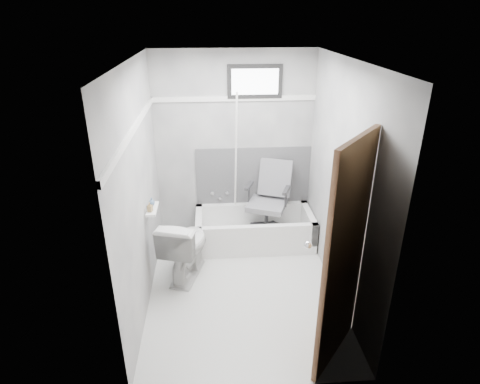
{
  "coord_description": "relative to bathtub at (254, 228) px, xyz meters",
  "views": [
    {
      "loc": [
        -0.3,
        -3.59,
        2.78
      ],
      "look_at": [
        0.0,
        0.35,
        1.0
      ],
      "focal_mm": 30.0,
      "sensor_mm": 36.0,
      "label": 1
    }
  ],
  "objects": [
    {
      "name": "shelf",
      "position": [
        -1.16,
        -0.72,
        0.69
      ],
      "size": [
        0.1,
        0.32,
        0.02
      ],
      "primitive_type": "cube",
      "color": "white",
      "rests_on": "wall_left"
    },
    {
      "name": "floor",
      "position": [
        -0.23,
        -0.93,
        -0.21
      ],
      "size": [
        2.6,
        2.6,
        0.0
      ],
      "primitive_type": "plane",
      "color": "silver",
      "rests_on": "ground"
    },
    {
      "name": "toilet",
      "position": [
        -0.85,
        -0.64,
        0.16
      ],
      "size": [
        0.62,
        0.85,
        0.74
      ],
      "primitive_type": "imported",
      "rotation": [
        0.0,
        0.0,
        2.85
      ],
      "color": "silver",
      "rests_on": "floor"
    },
    {
      "name": "trim_left",
      "position": [
        -1.22,
        -0.93,
        1.61
      ],
      "size": [
        0.02,
        2.6,
        0.06
      ],
      "primitive_type": "cube",
      "color": "white",
      "rests_on": "wall_left"
    },
    {
      "name": "backerboard",
      "position": [
        0.02,
        0.36,
        0.59
      ],
      "size": [
        1.5,
        0.02,
        0.78
      ],
      "primitive_type": "cube",
      "color": "#4C4C4F",
      "rests_on": "wall_back"
    },
    {
      "name": "ceiling",
      "position": [
        -0.23,
        -0.93,
        2.19
      ],
      "size": [
        2.6,
        2.6,
        0.0
      ],
      "primitive_type": "plane",
      "rotation": [
        3.14,
        0.0,
        0.0
      ],
      "color": "silver",
      "rests_on": "floor"
    },
    {
      "name": "soap_bottle_a",
      "position": [
        -1.17,
        -0.8,
        0.76
      ],
      "size": [
        0.06,
        0.06,
        0.1
      ],
      "primitive_type": "imported",
      "rotation": [
        0.0,
        0.0,
        -0.35
      ],
      "color": "#9B7E4D",
      "rests_on": "shelf"
    },
    {
      "name": "office_chair",
      "position": [
        0.16,
        0.05,
        0.38
      ],
      "size": [
        0.71,
        0.71,
        0.94
      ],
      "primitive_type": null,
      "rotation": [
        0.0,
        0.0,
        -0.38
      ],
      "color": "#5A5A5E",
      "rests_on": "bathtub"
    },
    {
      "name": "wall_left",
      "position": [
        -1.23,
        -0.93,
        0.99
      ],
      "size": [
        0.02,
        2.6,
        2.4
      ],
      "primitive_type": "cube",
      "color": "slate",
      "rests_on": "floor"
    },
    {
      "name": "wall_right",
      "position": [
        0.77,
        -0.93,
        0.99
      ],
      "size": [
        0.02,
        2.6,
        2.4
      ],
      "primitive_type": "cube",
      "color": "slate",
      "rests_on": "floor"
    },
    {
      "name": "wall_front",
      "position": [
        -0.23,
        -2.23,
        0.99
      ],
      "size": [
        2.0,
        0.02,
        2.4
      ],
      "primitive_type": "cube",
      "color": "slate",
      "rests_on": "floor"
    },
    {
      "name": "faucet",
      "position": [
        -0.43,
        0.34,
        0.34
      ],
      "size": [
        0.26,
        0.1,
        0.16
      ],
      "primitive_type": null,
      "color": "silver",
      "rests_on": "wall_back"
    },
    {
      "name": "bathtub",
      "position": [
        0.0,
        0.0,
        0.0
      ],
      "size": [
        1.5,
        0.7,
        0.42
      ],
      "primitive_type": null,
      "color": "white",
      "rests_on": "floor"
    },
    {
      "name": "wall_back",
      "position": [
        -0.23,
        0.37,
        0.99
      ],
      "size": [
        2.0,
        0.02,
        2.4
      ],
      "primitive_type": "cube",
      "color": "slate",
      "rests_on": "floor"
    },
    {
      "name": "window",
      "position": [
        0.02,
        0.36,
        1.81
      ],
      "size": [
        0.66,
        0.04,
        0.4
      ],
      "primitive_type": null,
      "color": "black",
      "rests_on": "wall_back"
    },
    {
      "name": "trim_back",
      "position": [
        -0.23,
        0.36,
        1.61
      ],
      "size": [
        2.0,
        0.02,
        0.06
      ],
      "primitive_type": "cube",
      "color": "white",
      "rests_on": "wall_back"
    },
    {
      "name": "door",
      "position": [
        0.75,
        -2.21,
        0.79
      ],
      "size": [
        0.78,
        0.78,
        2.0
      ],
      "primitive_type": null,
      "color": "#542E1F",
      "rests_on": "floor"
    },
    {
      "name": "soap_bottle_b",
      "position": [
        -1.17,
        -0.66,
        0.75
      ],
      "size": [
        0.08,
        0.08,
        0.08
      ],
      "primitive_type": "imported",
      "rotation": [
        0.0,
        0.0,
        0.21
      ],
      "color": "slate",
      "rests_on": "shelf"
    },
    {
      "name": "pole",
      "position": [
        -0.23,
        0.13,
        0.84
      ],
      "size": [
        0.02,
        0.53,
        1.89
      ],
      "primitive_type": "cylinder",
      "rotation": [
        0.26,
        0.0,
        0.0
      ],
      "color": "white",
      "rests_on": "bathtub"
    }
  ]
}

